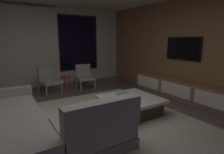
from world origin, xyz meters
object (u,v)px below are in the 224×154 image
sectional_couch (33,125)px  accent_chair_near_window (85,75)px  mounted_tv (183,49)px  media_console (182,90)px  side_stool (65,79)px  book_stack_on_coffee_table (125,95)px  accent_chair_by_curtain (49,79)px  coffee_table (131,105)px

sectional_couch → accent_chair_near_window: (2.03, 2.61, 0.14)m
accent_chair_near_window → mounted_tv: bearing=-49.8°
media_console → accent_chair_near_window: bearing=125.1°
side_stool → mounted_tv: 3.58m
book_stack_on_coffee_table → accent_chair_by_curtain: size_ratio=0.37×
coffee_table → media_console: 1.76m
sectional_couch → media_console: bearing=2.2°
accent_chair_by_curtain → media_console: bearing=-41.4°
book_stack_on_coffee_table → accent_chair_near_window: (0.14, 2.43, 0.02)m
accent_chair_near_window → accent_chair_by_curtain: (-1.14, 0.07, 0.00)m
book_stack_on_coffee_table → media_console: bearing=-1.1°
book_stack_on_coffee_table → media_console: size_ratio=0.09×
sectional_couch → accent_chair_near_window: size_ratio=3.21×
side_stool → mounted_tv: bearing=-42.2°
sectional_couch → book_stack_on_coffee_table: size_ratio=8.64×
accent_chair_by_curtain → media_console: size_ratio=0.25×
media_console → coffee_table: bearing=-178.9°
coffee_table → mounted_tv: mounted_tv is taller
accent_chair_by_curtain → mounted_tv: (3.05, -2.33, 0.92)m
side_stool → mounted_tv: size_ratio=0.44×
mounted_tv → media_console: bearing=-132.5°
accent_chair_by_curtain → side_stool: 0.51m
sectional_couch → side_stool: sectional_couch is taller
accent_chair_near_window → accent_chair_by_curtain: 1.14m
accent_chair_by_curtain → media_console: (2.87, -2.53, -0.18)m
coffee_table → media_console: media_console is taller
accent_chair_by_curtain → media_console: accent_chair_by_curtain is taller
sectional_couch → coffee_table: sectional_couch is taller
accent_chair_near_window → side_stool: bearing=175.9°
coffee_table → book_stack_on_coffee_table: bearing=148.0°
media_console → sectional_couch: bearing=-177.8°
accent_chair_near_window → side_stool: 0.64m
sectional_couch → coffee_table: 2.01m
coffee_table → accent_chair_near_window: size_ratio=1.49×
coffee_table → side_stool: bearing=103.5°
mounted_tv → side_stool: bearing=137.8°
accent_chair_near_window → sectional_couch: bearing=-127.8°
book_stack_on_coffee_table → accent_chair_by_curtain: 2.68m
side_stool → media_console: bearing=-46.6°
book_stack_on_coffee_table → media_console: media_console is taller
coffee_table → accent_chair_by_curtain: size_ratio=1.49×
mounted_tv → coffee_table: bearing=-173.2°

